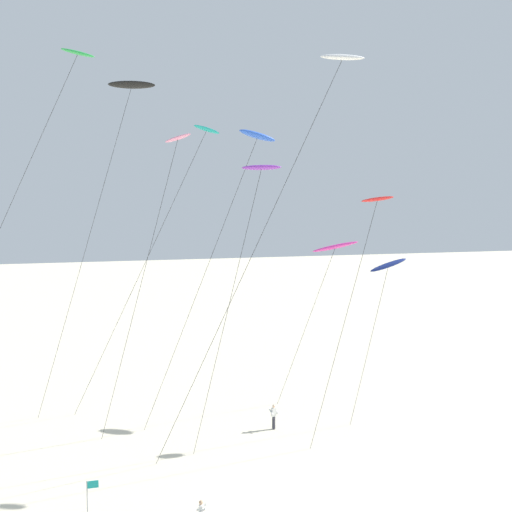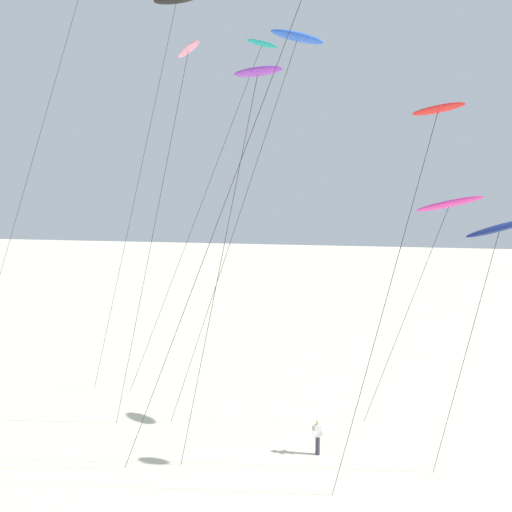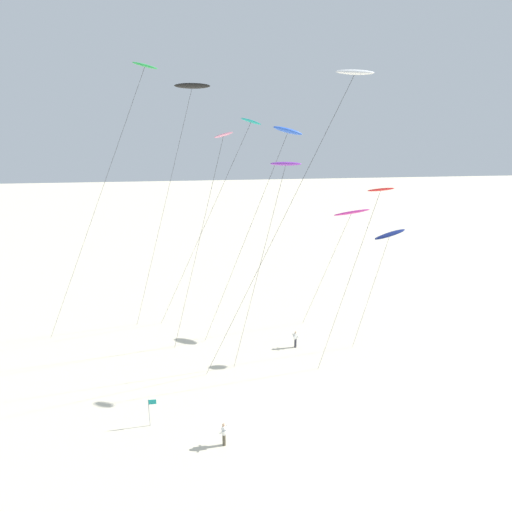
# 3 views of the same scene
# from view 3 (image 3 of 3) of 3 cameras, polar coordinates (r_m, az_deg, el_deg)

# --- Properties ---
(ground_plane) EXTENTS (260.00, 260.00, 0.00)m
(ground_plane) POSITION_cam_3_polar(r_m,az_deg,el_deg) (32.99, 7.08, -20.51)
(ground_plane) COLOR beige
(kite_magenta) EXTENTS (5.78, 2.24, 12.53)m
(kite_magenta) POSITION_cam_3_polar(r_m,az_deg,el_deg) (42.02, 12.50, 5.58)
(kite_magenta) COLOR #D8339E
(kite_magenta) RESTS_ON ground
(kite_black) EXTENTS (8.41, 2.92, 23.41)m
(kite_black) POSITION_cam_3_polar(r_m,az_deg,el_deg) (39.78, -8.55, 21.12)
(kite_black) COLOR black
(kite_black) RESTS_ON ground
(kite_pink) EXTENTS (5.78, 2.27, 19.54)m
(kite_pink) POSITION_cam_3_polar(r_m,az_deg,el_deg) (35.10, -4.61, 14.56)
(kite_pink) COLOR pink
(kite_pink) RESTS_ON ground
(kite_green) EXTENTS (12.37, 4.09, 24.66)m
(kite_green) POSITION_cam_3_polar(r_m,az_deg,el_deg) (36.96, -14.96, 22.14)
(kite_green) COLOR green
(kite_green) RESTS_ON ground
(kite_teal) EXTENTS (10.13, 3.23, 20.63)m
(kite_teal) POSITION_cam_3_polar(r_m,az_deg,el_deg) (39.23, -1.21, 16.29)
(kite_teal) COLOR teal
(kite_teal) RESTS_ON ground
(kite_navy) EXTENTS (3.66, 1.09, 11.58)m
(kite_navy) POSITION_cam_3_polar(r_m,az_deg,el_deg) (38.28, 17.29, 2.66)
(kite_navy) COLOR navy
(kite_navy) RESTS_ON ground
(kite_red) EXTENTS (4.73, 1.73, 15.72)m
(kite_red) POSITION_cam_3_polar(r_m,az_deg,el_deg) (33.16, 15.99, 7.83)
(kite_red) COLOR red
(kite_red) RESTS_ON ground
(kite_white) EXTENTS (11.40, 3.88, 23.46)m
(kite_white) POSITION_cam_3_polar(r_m,az_deg,el_deg) (30.25, 12.65, 22.09)
(kite_white) COLOR white
(kite_white) RESTS_ON ground
(kite_blue) EXTENTS (8.57, 2.74, 20.02)m
(kite_blue) POSITION_cam_3_polar(r_m,az_deg,el_deg) (35.82, 4.14, 15.97)
(kite_blue) COLOR blue
(kite_blue) RESTS_ON ground
(kite_purple) EXTENTS (5.16, 1.99, 17.47)m
(kite_purple) POSITION_cam_3_polar(r_m,az_deg,el_deg) (31.97, 3.86, 11.77)
(kite_purple) COLOR purple
(kite_purple) RESTS_ON ground
(kite_flyer_nearest) EXTENTS (0.63, 0.65, 1.67)m
(kite_flyer_nearest) POSITION_cam_3_polar(r_m,az_deg,el_deg) (30.18, -4.27, -22.43)
(kite_flyer_nearest) COLOR #4C4738
(kite_flyer_nearest) RESTS_ON ground
(kite_flyer_middle) EXTENTS (0.65, 0.63, 1.67)m
(kite_flyer_middle) POSITION_cam_3_polar(r_m,az_deg,el_deg) (40.85, 5.26, -10.86)
(kite_flyer_middle) COLOR #33333D
(kite_flyer_middle) RESTS_ON ground
(marker_flag) EXTENTS (0.56, 0.05, 2.10)m
(marker_flag) POSITION_cam_3_polar(r_m,az_deg,el_deg) (32.05, -13.77, -18.89)
(marker_flag) COLOR gray
(marker_flag) RESTS_ON ground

